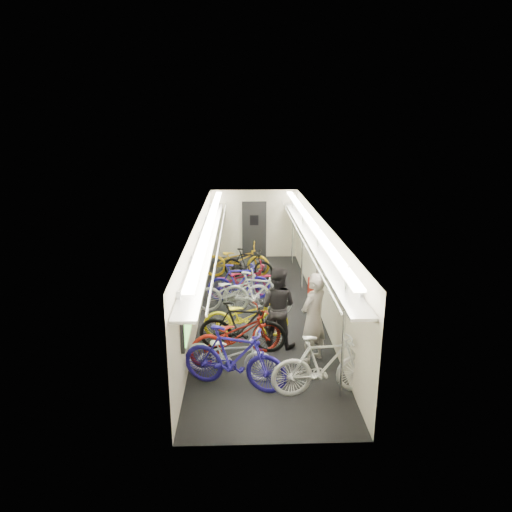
{
  "coord_description": "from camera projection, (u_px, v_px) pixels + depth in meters",
  "views": [
    {
      "loc": [
        -0.45,
        -10.72,
        4.59
      ],
      "look_at": [
        -0.06,
        1.11,
        1.15
      ],
      "focal_mm": 32.0,
      "sensor_mm": 36.0,
      "label": 1
    }
  ],
  "objects": [
    {
      "name": "bicycle_2",
      "position": [
        237.0,
        335.0,
        9.13
      ],
      "size": [
        2.1,
        1.42,
        1.04
      ],
      "primitive_type": "imported",
      "rotation": [
        0.0,
        0.0,
        1.98
      ],
      "color": "maroon",
      "rests_on": "ground"
    },
    {
      "name": "bicycle_3",
      "position": [
        242.0,
        327.0,
        9.43
      ],
      "size": [
        1.89,
        0.78,
        1.1
      ],
      "primitive_type": "imported",
      "rotation": [
        0.0,
        0.0,
        1.42
      ],
      "color": "black",
      "rests_on": "ground"
    },
    {
      "name": "bicycle_9",
      "position": [
        248.0,
        264.0,
        13.87
      ],
      "size": [
        1.66,
        0.99,
        0.97
      ],
      "primitive_type": "imported",
      "rotation": [
        0.0,
        0.0,
        1.21
      ],
      "color": "black",
      "rests_on": "ground"
    },
    {
      "name": "passenger_mid",
      "position": [
        277.0,
        307.0,
        9.63
      ],
      "size": [
        1.04,
        0.93,
        1.76
      ],
      "primitive_type": "imported",
      "rotation": [
        0.0,
        0.0,
        2.77
      ],
      "color": "black",
      "rests_on": "ground"
    },
    {
      "name": "bicycle_7",
      "position": [
        239.0,
        282.0,
        12.22
      ],
      "size": [
        1.73,
        0.61,
        1.02
      ],
      "primitive_type": "imported",
      "rotation": [
        0.0,
        0.0,
        1.65
      ],
      "color": "navy",
      "rests_on": "ground"
    },
    {
      "name": "bicycle_5",
      "position": [
        257.0,
        293.0,
        11.36
      ],
      "size": [
        1.86,
        0.99,
        1.08
      ],
      "primitive_type": "imported",
      "rotation": [
        0.0,
        0.0,
        1.28
      ],
      "color": "silver",
      "rests_on": "ground"
    },
    {
      "name": "bicycle_4",
      "position": [
        246.0,
        316.0,
        10.08
      ],
      "size": [
        1.92,
        0.74,
        0.99
      ],
      "primitive_type": "imported",
      "rotation": [
        0.0,
        0.0,
        1.62
      ],
      "color": "yellow",
      "rests_on": "ground"
    },
    {
      "name": "bicycle_10",
      "position": [
        237.0,
        260.0,
        14.11
      ],
      "size": [
        2.08,
        0.82,
        1.07
      ],
      "primitive_type": "imported",
      "rotation": [
        0.0,
        0.0,
        1.52
      ],
      "color": "gold",
      "rests_on": "ground"
    },
    {
      "name": "bicycle_11",
      "position": [
        325.0,
        365.0,
        7.91
      ],
      "size": [
        1.94,
        0.73,
        1.14
      ],
      "primitive_type": "imported",
      "rotation": [
        0.0,
        0.0,
        1.68
      ],
      "color": "silver",
      "rests_on": "ground"
    },
    {
      "name": "train_car_shell",
      "position": [
        245.0,
        242.0,
        11.8
      ],
      "size": [
        10.0,
        10.0,
        10.0
      ],
      "color": "black",
      "rests_on": "ground"
    },
    {
      "name": "bicycle_8",
      "position": [
        243.0,
        281.0,
        12.35
      ],
      "size": [
        1.98,
        0.93,
        1.0
      ],
      "primitive_type": "imported",
      "rotation": [
        0.0,
        0.0,
        1.71
      ],
      "color": "maroon",
      "rests_on": "ground"
    },
    {
      "name": "bicycle_0",
      "position": [
        230.0,
        354.0,
        8.51
      ],
      "size": [
        1.88,
        1.14,
        0.93
      ],
      "primitive_type": "imported",
      "rotation": [
        0.0,
        0.0,
        1.25
      ],
      "color": "#BABBBF",
      "rests_on": "ground"
    },
    {
      "name": "bicycle_6",
      "position": [
        234.0,
        291.0,
        11.59
      ],
      "size": [
        1.97,
        0.9,
        1.0
      ],
      "primitive_type": "imported",
      "rotation": [
        0.0,
        0.0,
        1.7
      ],
      "color": "#B3B4B8",
      "rests_on": "ground"
    },
    {
      "name": "passenger_near",
      "position": [
        313.0,
        318.0,
        8.96
      ],
      "size": [
        0.79,
        0.78,
        1.84
      ],
      "primitive_type": "imported",
      "rotation": [
        0.0,
        0.0,
        3.91
      ],
      "color": "gray",
      "rests_on": "ground"
    },
    {
      "name": "bicycle_1",
      "position": [
        234.0,
        358.0,
        8.1
      ],
      "size": [
        2.02,
        1.18,
        1.17
      ],
      "primitive_type": "imported",
      "rotation": [
        0.0,
        0.0,
        1.23
      ],
      "color": "navy",
      "rests_on": "ground"
    },
    {
      "name": "backpack",
      "position": [
        315.0,
        286.0,
        9.67
      ],
      "size": [
        0.29,
        0.21,
        0.38
      ],
      "primitive_type": "cube",
      "rotation": [
        0.0,
        0.0,
        0.28
      ],
      "color": "#9F180F",
      "rests_on": "passenger_near"
    }
  ]
}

